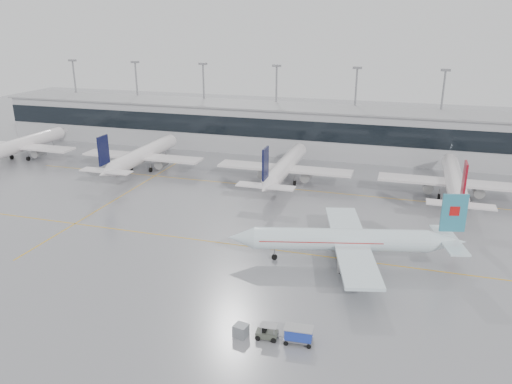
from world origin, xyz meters
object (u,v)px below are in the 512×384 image
(baggage_tug, at_px, (267,333))
(baggage_cart, at_px, (299,334))
(gse_unit, at_px, (241,331))
(air_canada_jet, at_px, (349,240))

(baggage_tug, height_order, baggage_cart, baggage_cart)
(baggage_cart, distance_m, gse_unit, 6.58)
(baggage_tug, relative_size, baggage_cart, 1.12)
(air_canada_jet, height_order, baggage_tug, air_canada_jet)
(air_canada_jet, xyz_separation_m, baggage_tug, (-6.47, -21.94, -2.81))
(air_canada_jet, distance_m, baggage_tug, 23.04)
(baggage_tug, distance_m, baggage_cart, 3.64)
(baggage_cart, relative_size, gse_unit, 2.22)
(air_canada_jet, xyz_separation_m, baggage_cart, (-2.88, -21.70, -2.28))
(air_canada_jet, relative_size, baggage_cart, 10.50)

